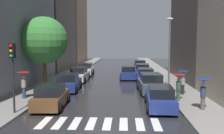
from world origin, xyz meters
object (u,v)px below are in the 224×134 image
object	(u,v)px
pedestrian_by_kerb	(183,78)
pedestrian_far_side	(203,87)
parked_car_right_nearest	(160,98)
parked_car_right_third	(145,75)
parked_car_right_fourth	(142,70)
street_tree_left	(44,40)
parked_car_right_second	(151,84)
parked_car_left_fourth	(86,69)
lamp_post_right	(169,48)
parked_car_left_third	(79,75)
car_midroad	(128,73)
parked_car_left_second	(68,83)
traffic_light_left_corner	(12,63)
parked_car_right_fifth	(140,65)
pedestrian_foreground	(24,80)
pedestrian_near_tree	(179,82)
parked_car_left_nearest	(51,97)

from	to	relation	value
pedestrian_by_kerb	pedestrian_far_side	xyz separation A→B (m)	(0.18, -4.92, 0.09)
parked_car_right_nearest	parked_car_right_third	world-z (taller)	parked_car_right_nearest
parked_car_right_fourth	street_tree_left	bearing A→B (deg)	137.40
parked_car_right_second	parked_car_right_third	bearing A→B (deg)	-3.13
parked_car_left_fourth	pedestrian_far_side	size ratio (longest dim) A/B	2.09
parked_car_right_fourth	pedestrian_far_side	xyz separation A→B (m)	(2.66, -18.33, 0.88)
pedestrian_by_kerb	parked_car_right_third	bearing A→B (deg)	-102.54
parked_car_right_nearest	lamp_post_right	bearing A→B (deg)	-12.27
parked_car_right_second	pedestrian_far_side	world-z (taller)	pedestrian_far_side
parked_car_left_third	car_midroad	xyz separation A→B (m)	(5.74, 2.15, -0.02)
parked_car_left_second	traffic_light_left_corner	bearing A→B (deg)	167.05
parked_car_right_fifth	pedestrian_foreground	size ratio (longest dim) A/B	1.99
parked_car_left_third	pedestrian_foreground	xyz separation A→B (m)	(-2.58, -9.91, 0.86)
parked_car_left_second	parked_car_left_fourth	xyz separation A→B (m)	(-0.11, 11.58, 0.02)
car_midroad	pedestrian_by_kerb	distance (m)	10.84
pedestrian_far_side	traffic_light_left_corner	world-z (taller)	traffic_light_left_corner
traffic_light_left_corner	lamp_post_right	xyz separation A→B (m)	(11.00, 8.68, 0.71)
parked_car_left_third	traffic_light_left_corner	distance (m)	14.28
parked_car_left_fourth	pedestrian_near_tree	size ratio (longest dim) A/B	2.13
parked_car_right_third	traffic_light_left_corner	world-z (taller)	traffic_light_left_corner
parked_car_left_fourth	car_midroad	distance (m)	6.87
parked_car_right_fourth	pedestrian_by_kerb	world-z (taller)	pedestrian_by_kerb
parked_car_left_nearest	traffic_light_left_corner	distance (m)	3.66
parked_car_left_second	lamp_post_right	size ratio (longest dim) A/B	0.67
parked_car_left_nearest	lamp_post_right	world-z (taller)	lamp_post_right
parked_car_left_third	parked_car_right_second	world-z (taller)	parked_car_right_second
parked_car_right_fourth	parked_car_left_fourth	bearing A→B (deg)	91.11
parked_car_right_second	pedestrian_foreground	distance (m)	10.81
parked_car_left_fourth	traffic_light_left_corner	bearing A→B (deg)	174.11
car_midroad	traffic_light_left_corner	size ratio (longest dim) A/B	1.05
street_tree_left	parked_car_right_second	bearing A→B (deg)	-8.87
parked_car_right_fourth	lamp_post_right	distance (m)	11.59
traffic_light_left_corner	parked_car_left_fourth	bearing A→B (deg)	85.75
parked_car_right_fourth	parked_car_left_third	bearing A→B (deg)	128.04
parked_car_left_fourth	lamp_post_right	xyz separation A→B (m)	(9.54, -11.05, 3.22)
parked_car_left_nearest	street_tree_left	xyz separation A→B (m)	(-2.69, 7.15, 3.97)
parked_car_left_nearest	parked_car_left_fourth	distance (m)	17.75
parked_car_right_nearest	parked_car_right_fifth	world-z (taller)	parked_car_right_fifth
parked_car_right_second	pedestrian_near_tree	size ratio (longest dim) A/B	2.42
pedestrian_by_kerb	pedestrian_far_side	size ratio (longest dim) A/B	0.97
traffic_light_left_corner	parked_car_right_fourth	bearing A→B (deg)	64.75
parked_car_right_fourth	parked_car_right_third	bearing A→B (deg)	-178.55
parked_car_left_fourth	parked_car_left_second	bearing A→B (deg)	178.91
parked_car_left_nearest	parked_car_left_third	size ratio (longest dim) A/B	0.96
parked_car_right_third	pedestrian_foreground	distance (m)	14.51
parked_car_right_third	pedestrian_by_kerb	world-z (taller)	pedestrian_by_kerb
parked_car_right_nearest	street_tree_left	distance (m)	13.04
car_midroad	pedestrian_far_side	world-z (taller)	pedestrian_far_side
parked_car_right_second	pedestrian_by_kerb	bearing A→B (deg)	-119.09
parked_car_left_third	pedestrian_near_tree	bearing A→B (deg)	-135.82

